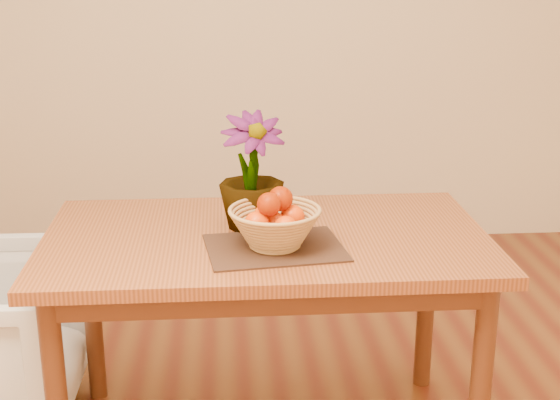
{
  "coord_description": "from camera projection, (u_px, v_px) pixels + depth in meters",
  "views": [
    {
      "loc": [
        -0.12,
        -2.01,
        1.6
      ],
      "look_at": [
        0.04,
        0.17,
        0.9
      ],
      "focal_mm": 50.0,
      "sensor_mm": 36.0,
      "label": 1
    }
  ],
  "objects": [
    {
      "name": "placemat",
      "position": [
        275.0,
        248.0,
        2.34
      ],
      "size": [
        0.44,
        0.35,
        0.01
      ],
      "primitive_type": "cube",
      "rotation": [
        0.0,
        0.0,
        0.13
      ],
      "color": "#361F13",
      "rests_on": "table"
    },
    {
      "name": "table",
      "position": [
        266.0,
        260.0,
        2.49
      ],
      "size": [
        1.4,
        0.8,
        0.75
      ],
      "color": "brown",
      "rests_on": "floor"
    },
    {
      "name": "potted_plant",
      "position": [
        252.0,
        172.0,
        2.46
      ],
      "size": [
        0.25,
        0.25,
        0.37
      ],
      "primitive_type": "imported",
      "rotation": [
        0.0,
        0.0,
        0.22
      ],
      "color": "#1B4614",
      "rests_on": "table"
    },
    {
      "name": "wicker_basket",
      "position": [
        275.0,
        229.0,
        2.32
      ],
      "size": [
        0.28,
        0.28,
        0.11
      ],
      "color": "#A67445",
      "rests_on": "placemat"
    },
    {
      "name": "wall_back",
      "position": [
        245.0,
        2.0,
        4.13
      ],
      "size": [
        4.0,
        0.02,
        2.7
      ],
      "primitive_type": "cube",
      "color": "beige",
      "rests_on": "floor"
    },
    {
      "name": "orange_pile",
      "position": [
        275.0,
        212.0,
        2.3
      ],
      "size": [
        0.18,
        0.18,
        0.13
      ],
      "rotation": [
        0.0,
        0.0,
        -0.15
      ],
      "color": "#EE4703",
      "rests_on": "wicker_basket"
    }
  ]
}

